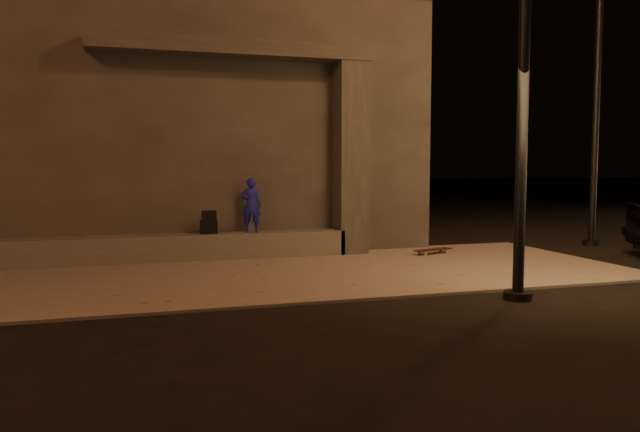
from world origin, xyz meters
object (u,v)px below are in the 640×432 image
object	(u,v)px
skateboard	(433,250)
backpack	(209,226)
skateboarder	(251,205)
column	(351,158)

from	to	relation	value
skateboard	backpack	bearing A→B (deg)	153.86
skateboarder	backpack	bearing A→B (deg)	16.94
backpack	skateboard	bearing A→B (deg)	-7.60
column	skateboard	world-z (taller)	column
skateboarder	skateboard	distance (m)	3.53
column	backpack	bearing A→B (deg)	180.00
skateboard	column	bearing A→B (deg)	138.40
skateboarder	backpack	xyz separation A→B (m)	(-0.77, 0.00, -0.35)
column	backpack	world-z (taller)	column
skateboarder	skateboard	size ratio (longest dim) A/B	1.18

